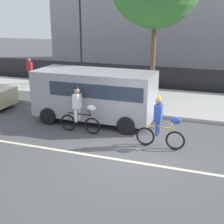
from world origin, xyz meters
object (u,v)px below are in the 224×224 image
(parked_van_grey, at_px, (96,92))
(pedestrian_onlooker, at_px, (30,70))
(parade_cyclist_zebra, at_px, (80,112))
(street_lamp_post, at_px, (80,21))
(parade_cyclist_cobalt, at_px, (161,125))

(parked_van_grey, bearing_deg, pedestrian_onlooker, 143.43)
(parade_cyclist_zebra, relative_size, street_lamp_post, 0.33)
(parade_cyclist_zebra, bearing_deg, parade_cyclist_cobalt, -6.61)
(parade_cyclist_zebra, xyz_separation_m, parked_van_grey, (0.10, 1.43, 0.44))
(parade_cyclist_cobalt, relative_size, parked_van_grey, 0.38)
(parade_cyclist_zebra, bearing_deg, pedestrian_onlooker, 135.65)
(parked_van_grey, bearing_deg, parade_cyclist_zebra, -94.07)
(street_lamp_post, xyz_separation_m, pedestrian_onlooker, (-3.30, -0.62, -2.97))
(parade_cyclist_zebra, bearing_deg, street_lamp_post, 114.15)
(parked_van_grey, height_order, street_lamp_post, street_lamp_post)
(parade_cyclist_zebra, height_order, pedestrian_onlooker, parade_cyclist_zebra)
(parked_van_grey, relative_size, pedestrian_onlooker, 3.09)
(parade_cyclist_cobalt, relative_size, street_lamp_post, 0.33)
(street_lamp_post, relative_size, pedestrian_onlooker, 3.62)
(parked_van_grey, bearing_deg, parade_cyclist_cobalt, -30.02)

